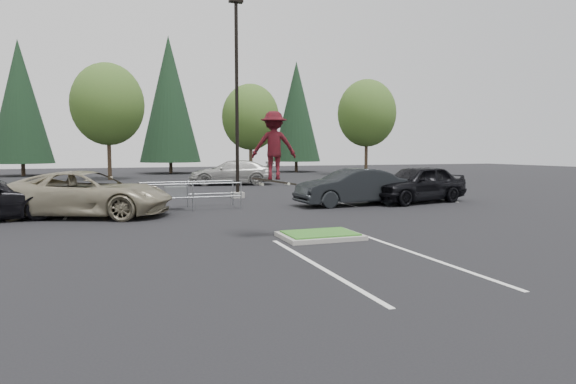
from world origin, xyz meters
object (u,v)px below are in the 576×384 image
object	(u,v)px
decid_c	(250,119)
car_far_silver	(232,173)
conif_b	(169,99)
cart_corral	(179,192)
car_r_black	(417,184)
decid_b	(108,107)
car_l_tan	(86,194)
decid_d	(366,115)
conif_a	(20,102)
car_r_charc	(351,187)
conif_c	(296,112)
skateboarder	(274,146)
light_pole	(237,109)

from	to	relation	value
decid_c	car_far_silver	size ratio (longest dim) A/B	1.39
conif_b	car_far_silver	size ratio (longest dim) A/B	2.41
cart_corral	car_r_black	world-z (taller)	car_r_black
decid_b	car_l_tan	world-z (taller)	decid_b
decid_d	conif_a	xyz separation A→B (m)	(-31.99, 9.67, 1.19)
conif_a	decid_b	bearing A→B (deg)	-49.83
decid_c	conif_b	size ratio (longest dim) A/B	0.58
conif_b	car_l_tan	distance (m)	34.83
decid_b	car_far_silver	distance (m)	13.39
car_r_charc	car_far_silver	xyz separation A→B (m)	(-2.14, 14.46, 0.05)
conif_c	skateboarder	world-z (taller)	conif_c
car_r_charc	decid_d	bearing A→B (deg)	147.64
conif_b	skateboarder	size ratio (longest dim) A/B	7.00
conif_b	car_far_silver	xyz separation A→B (m)	(2.36, -19.04, -6.97)
decid_b	cart_corral	xyz separation A→B (m)	(3.05, -22.54, -5.32)
decid_d	skateboarder	size ratio (longest dim) A/B	4.55
light_pole	cart_corral	world-z (taller)	light_pole
skateboarder	car_l_tan	xyz separation A→B (m)	(-5.30, 6.52, -1.73)
decid_d	decid_b	bearing A→B (deg)	179.52
conif_c	car_far_silver	size ratio (longest dim) A/B	2.08
cart_corral	car_r_charc	xyz separation A→B (m)	(7.46, -0.99, 0.09)
decid_d	cart_corral	distance (m)	31.07
car_far_silver	cart_corral	bearing A→B (deg)	-11.50
decid_b	car_r_black	world-z (taller)	decid_b
conif_a	cart_corral	world-z (taller)	conif_a
decid_c	car_l_tan	xyz separation A→B (m)	(-12.49, -22.83, -4.40)
decid_d	car_l_tan	bearing A→B (deg)	-136.39
car_far_silver	decid_b	bearing A→B (deg)	-127.25
light_pole	car_l_tan	distance (m)	9.37
conif_a	car_l_tan	world-z (taller)	conif_a
light_pole	conif_a	xyz separation A→B (m)	(-14.50, 28.00, 2.54)
decid_c	conif_c	size ratio (longest dim) A/B	0.67
skateboarder	car_l_tan	bearing A→B (deg)	-36.70
light_pole	car_r_black	bearing A→B (deg)	-33.69
decid_b	conif_a	distance (m)	12.43
conif_b	car_r_charc	bearing A→B (deg)	-82.35
car_r_charc	light_pole	bearing A→B (deg)	-143.67
decid_c	car_far_silver	xyz separation A→B (m)	(-3.63, -8.38, -4.38)
car_far_silver	conif_a	bearing A→B (deg)	-128.51
skateboarder	cart_corral	bearing A→B (deg)	-62.59
decid_d	conif_b	distance (m)	20.76
car_r_charc	decid_c	bearing A→B (deg)	173.94
light_pole	decid_d	size ratio (longest dim) A/B	1.07
cart_corral	car_l_tan	xyz separation A→B (m)	(-3.54, -0.99, 0.13)
decid_b	car_l_tan	xyz separation A→B (m)	(-0.49, -23.53, -5.19)
decid_b	conif_a	size ratio (longest dim) A/B	0.74
decid_c	conif_b	bearing A→B (deg)	119.32
cart_corral	car_r_black	size ratio (longest dim) A/B	0.79
decid_d	skateboarder	xyz separation A→B (m)	(-19.19, -29.86, -3.33)
light_pole	cart_corral	size ratio (longest dim) A/B	2.46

